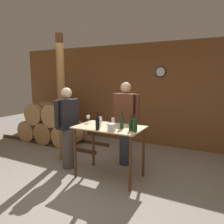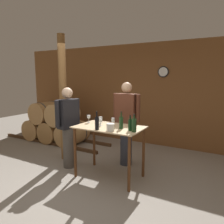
{
  "view_description": "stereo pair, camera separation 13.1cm",
  "coord_description": "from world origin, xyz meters",
  "px_view_note": "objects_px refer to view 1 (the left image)",
  "views": [
    {
      "loc": [
        1.98,
        -2.83,
        1.82
      ],
      "look_at": [
        0.19,
        0.61,
        1.19
      ],
      "focal_mm": 35.0,
      "sensor_mm": 36.0,
      "label": 1
    },
    {
      "loc": [
        2.09,
        -2.77,
        1.82
      ],
      "look_at": [
        0.19,
        0.61,
        1.19
      ],
      "focal_mm": 35.0,
      "sensor_mm": 36.0,
      "label": 2
    }
  ],
  "objects_px": {
    "wine_bottle_far_left": "(98,123)",
    "wine_bottle_center": "(131,125)",
    "wine_glass_far_side": "(113,120)",
    "ice_bucket": "(111,127)",
    "wine_bottle_right": "(135,125)",
    "wine_glass_near_left": "(88,117)",
    "wine_glass_near_right": "(101,121)",
    "wooden_post": "(61,99)",
    "person_host": "(67,126)",
    "wine_bottle_left": "(122,122)",
    "person_visitor_with_scarf": "(125,122)",
    "wine_glass_near_center": "(100,119)"
  },
  "relations": [
    {
      "from": "wine_glass_near_right",
      "to": "wine_glass_near_center",
      "type": "bearing_deg",
      "value": 123.01
    },
    {
      "from": "wine_glass_far_side",
      "to": "wine_bottle_far_left",
      "type": "bearing_deg",
      "value": -102.31
    },
    {
      "from": "wine_glass_near_right",
      "to": "wine_bottle_far_left",
      "type": "bearing_deg",
      "value": -69.56
    },
    {
      "from": "wine_glass_near_right",
      "to": "person_visitor_with_scarf",
      "type": "height_order",
      "value": "person_visitor_with_scarf"
    },
    {
      "from": "wine_glass_far_side",
      "to": "ice_bucket",
      "type": "bearing_deg",
      "value": -66.83
    },
    {
      "from": "wine_bottle_left",
      "to": "wine_glass_near_left",
      "type": "height_order",
      "value": "wine_bottle_left"
    },
    {
      "from": "wine_glass_near_right",
      "to": "person_visitor_with_scarf",
      "type": "distance_m",
      "value": 0.72
    },
    {
      "from": "wine_bottle_right",
      "to": "wine_glass_far_side",
      "type": "bearing_deg",
      "value": 155.81
    },
    {
      "from": "wine_glass_near_left",
      "to": "person_host",
      "type": "bearing_deg",
      "value": -164.13
    },
    {
      "from": "wine_glass_near_right",
      "to": "ice_bucket",
      "type": "xyz_separation_m",
      "value": [
        0.35,
        -0.25,
        -0.03
      ]
    },
    {
      "from": "wine_bottle_left",
      "to": "wine_bottle_far_left",
      "type": "bearing_deg",
      "value": -141.23
    },
    {
      "from": "wine_bottle_far_left",
      "to": "wine_bottle_center",
      "type": "height_order",
      "value": "wine_bottle_far_left"
    },
    {
      "from": "wine_bottle_center",
      "to": "wine_bottle_left",
      "type": "bearing_deg",
      "value": 165.11
    },
    {
      "from": "person_host",
      "to": "wine_glass_near_right",
      "type": "bearing_deg",
      "value": 0.36
    },
    {
      "from": "wine_glass_far_side",
      "to": "wooden_post",
      "type": "bearing_deg",
      "value": 171.74
    },
    {
      "from": "wine_bottle_far_left",
      "to": "wine_glass_near_right",
      "type": "height_order",
      "value": "wine_bottle_far_left"
    },
    {
      "from": "wine_glass_near_right",
      "to": "ice_bucket",
      "type": "distance_m",
      "value": 0.43
    },
    {
      "from": "wine_bottle_left",
      "to": "wine_glass_near_center",
      "type": "bearing_deg",
      "value": 160.17
    },
    {
      "from": "wine_glass_near_right",
      "to": "wine_glass_near_left",
      "type": "bearing_deg",
      "value": 161.86
    },
    {
      "from": "wine_glass_near_right",
      "to": "ice_bucket",
      "type": "relative_size",
      "value": 0.93
    },
    {
      "from": "wine_bottle_center",
      "to": "wine_glass_near_left",
      "type": "relative_size",
      "value": 1.76
    },
    {
      "from": "wine_bottle_right",
      "to": "wine_glass_near_left",
      "type": "relative_size",
      "value": 1.98
    },
    {
      "from": "wine_bottle_left",
      "to": "person_visitor_with_scarf",
      "type": "distance_m",
      "value": 0.76
    },
    {
      "from": "wooden_post",
      "to": "wine_glass_near_left",
      "type": "bearing_deg",
      "value": -13.51
    },
    {
      "from": "wine_bottle_right",
      "to": "wine_glass_near_center",
      "type": "relative_size",
      "value": 2.24
    },
    {
      "from": "wine_glass_far_side",
      "to": "wine_glass_near_center",
      "type": "bearing_deg",
      "value": 169.82
    },
    {
      "from": "wooden_post",
      "to": "person_host",
      "type": "bearing_deg",
      "value": -38.48
    },
    {
      "from": "wine_bottle_center",
      "to": "wine_glass_near_left",
      "type": "distance_m",
      "value": 0.98
    },
    {
      "from": "wine_bottle_left",
      "to": "wine_glass_near_right",
      "type": "relative_size",
      "value": 2.41
    },
    {
      "from": "wine_glass_near_center",
      "to": "wine_glass_far_side",
      "type": "distance_m",
      "value": 0.31
    },
    {
      "from": "wine_bottle_center",
      "to": "wine_bottle_right",
      "type": "distance_m",
      "value": 0.1
    },
    {
      "from": "wine_bottle_right",
      "to": "wine_glass_near_left",
      "type": "distance_m",
      "value": 1.08
    },
    {
      "from": "wine_bottle_right",
      "to": "wine_glass_near_left",
      "type": "height_order",
      "value": "wine_bottle_right"
    },
    {
      "from": "wine_bottle_left",
      "to": "wine_glass_far_side",
      "type": "distance_m",
      "value": 0.27
    },
    {
      "from": "wine_bottle_far_left",
      "to": "wooden_post",
      "type": "bearing_deg",
      "value": 154.81
    },
    {
      "from": "wine_bottle_center",
      "to": "wine_bottle_right",
      "type": "relative_size",
      "value": 0.89
    },
    {
      "from": "wine_glass_near_center",
      "to": "wine_bottle_far_left",
      "type": "bearing_deg",
      "value": -64.62
    },
    {
      "from": "wine_glass_near_left",
      "to": "person_visitor_with_scarf",
      "type": "bearing_deg",
      "value": 46.86
    },
    {
      "from": "wine_bottle_left",
      "to": "wine_glass_near_left",
      "type": "xyz_separation_m",
      "value": [
        -0.77,
        0.14,
        -0.0
      ]
    },
    {
      "from": "wooden_post",
      "to": "person_host",
      "type": "relative_size",
      "value": 1.67
    },
    {
      "from": "wine_bottle_left",
      "to": "wine_glass_far_side",
      "type": "height_order",
      "value": "wine_bottle_left"
    },
    {
      "from": "wine_bottle_right",
      "to": "person_host",
      "type": "relative_size",
      "value": 0.18
    },
    {
      "from": "wine_bottle_far_left",
      "to": "wine_glass_far_side",
      "type": "bearing_deg",
      "value": 77.69
    },
    {
      "from": "wine_glass_near_right",
      "to": "wine_glass_far_side",
      "type": "distance_m",
      "value": 0.22
    },
    {
      "from": "person_host",
      "to": "person_visitor_with_scarf",
      "type": "height_order",
      "value": "person_visitor_with_scarf"
    },
    {
      "from": "wine_bottle_left",
      "to": "wine_glass_near_right",
      "type": "bearing_deg",
      "value": 176.36
    },
    {
      "from": "person_host",
      "to": "wine_glass_near_left",
      "type": "bearing_deg",
      "value": 15.87
    },
    {
      "from": "wine_bottle_far_left",
      "to": "person_visitor_with_scarf",
      "type": "height_order",
      "value": "person_visitor_with_scarf"
    },
    {
      "from": "person_visitor_with_scarf",
      "to": "ice_bucket",
      "type": "bearing_deg",
      "value": -80.13
    },
    {
      "from": "wine_bottle_center",
      "to": "wine_glass_far_side",
      "type": "relative_size",
      "value": 1.81
    }
  ]
}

